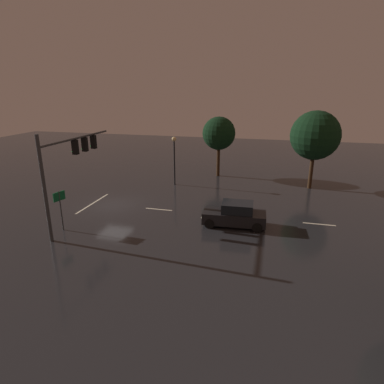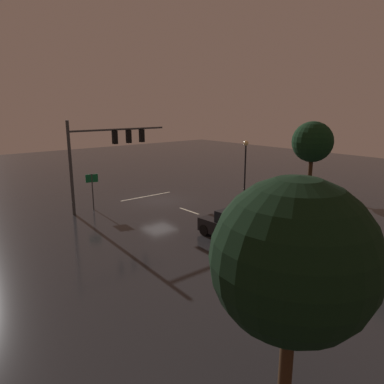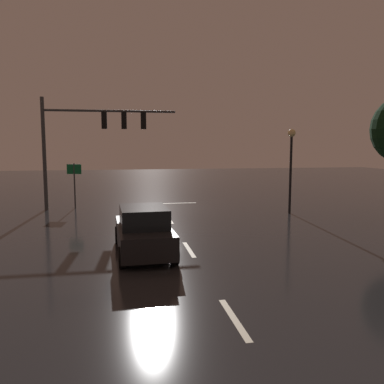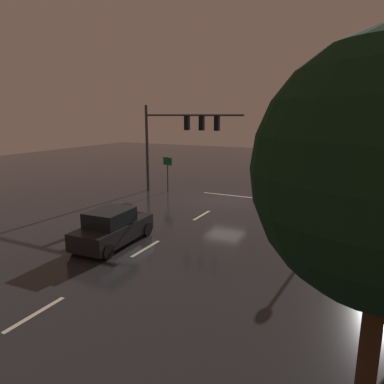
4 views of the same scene
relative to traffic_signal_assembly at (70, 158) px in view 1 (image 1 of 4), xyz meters
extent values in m
plane|color=#232326|center=(-4.04, 0.64, -4.71)|extent=(80.00, 80.00, 0.00)
cylinder|color=#383A3D|center=(2.88, 0.02, -1.38)|extent=(0.22, 0.22, 6.67)
cylinder|color=#383A3D|center=(-1.05, 0.02, 1.20)|extent=(7.85, 0.14, 0.14)
cube|color=black|center=(-0.66, 0.02, 0.63)|extent=(0.32, 0.36, 1.00)
sphere|color=black|center=(-0.66, -0.17, 0.95)|extent=(0.20, 0.20, 0.20)
sphere|color=black|center=(-0.66, -0.17, 0.63)|extent=(0.20, 0.20, 0.20)
sphere|color=#19F24C|center=(-0.66, -0.17, 0.31)|extent=(0.20, 0.20, 0.20)
cube|color=black|center=(-1.84, 0.02, 0.63)|extent=(0.32, 0.36, 1.00)
sphere|color=black|center=(-1.84, -0.17, 0.95)|extent=(0.20, 0.20, 0.20)
sphere|color=black|center=(-1.84, -0.17, 0.63)|extent=(0.20, 0.20, 0.20)
sphere|color=#19F24C|center=(-1.84, -0.17, 0.31)|extent=(0.20, 0.20, 0.20)
cube|color=black|center=(-3.01, 0.02, 0.63)|extent=(0.32, 0.36, 1.00)
sphere|color=black|center=(-3.01, -0.17, 0.95)|extent=(0.20, 0.20, 0.20)
sphere|color=black|center=(-3.01, -0.17, 0.63)|extent=(0.20, 0.20, 0.20)
sphere|color=#19F24C|center=(-3.01, -0.17, 0.31)|extent=(0.20, 0.20, 0.20)
cube|color=beige|center=(-4.04, 4.64, -4.71)|extent=(0.16, 2.20, 0.01)
cube|color=beige|center=(-4.04, 10.64, -4.71)|extent=(0.16, 2.20, 0.01)
cube|color=beige|center=(-4.04, 16.64, -4.71)|extent=(0.16, 2.20, 0.01)
cube|color=beige|center=(-4.04, -1.18, -4.71)|extent=(5.00, 0.16, 0.01)
cube|color=black|center=(-2.36, 10.81, -4.09)|extent=(2.00, 4.38, 0.80)
cube|color=black|center=(-2.37, 11.01, -3.35)|extent=(1.70, 2.17, 0.68)
cylinder|color=black|center=(-1.44, 9.25, -4.37)|extent=(0.25, 0.69, 0.68)
cylinder|color=black|center=(-3.12, 9.17, -4.37)|extent=(0.25, 0.69, 0.68)
cylinder|color=black|center=(-1.59, 12.45, -4.37)|extent=(0.25, 0.69, 0.68)
cylinder|color=black|center=(-3.27, 12.37, -4.37)|extent=(0.25, 0.69, 0.68)
sphere|color=#F9EFC6|center=(-1.61, 8.72, -4.04)|extent=(0.20, 0.20, 0.20)
sphere|color=#F9EFC6|center=(-2.91, 8.66, -4.04)|extent=(0.20, 0.20, 0.20)
cylinder|color=black|center=(-11.02, 3.81, -2.54)|extent=(0.14, 0.14, 4.35)
sphere|color=#F9D88C|center=(-11.02, 3.81, -0.18)|extent=(0.44, 0.44, 0.44)
cylinder|color=#383A3D|center=(1.23, -0.30, -3.34)|extent=(0.09, 0.09, 2.75)
cube|color=#0F6033|center=(1.23, -0.30, -2.31)|extent=(0.88, 0.30, 0.60)
cylinder|color=#382314|center=(-15.46, 7.40, -3.05)|extent=(0.36, 0.36, 3.33)
sphere|color=black|center=(-15.46, 7.40, -0.08)|extent=(3.49, 3.49, 3.49)
cylinder|color=#382314|center=(-13.02, 16.74, -3.03)|extent=(0.36, 0.36, 3.37)
sphere|color=black|center=(-13.02, 16.74, 0.34)|extent=(4.50, 4.50, 4.50)
camera|label=1|loc=(18.49, 13.07, 4.41)|focal=30.15mm
camera|label=2|loc=(12.28, 24.51, 2.88)|focal=33.66mm
camera|label=3|loc=(-1.64, 24.77, -0.87)|focal=37.04mm
camera|label=4|loc=(-12.66, 23.15, 1.25)|focal=32.88mm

